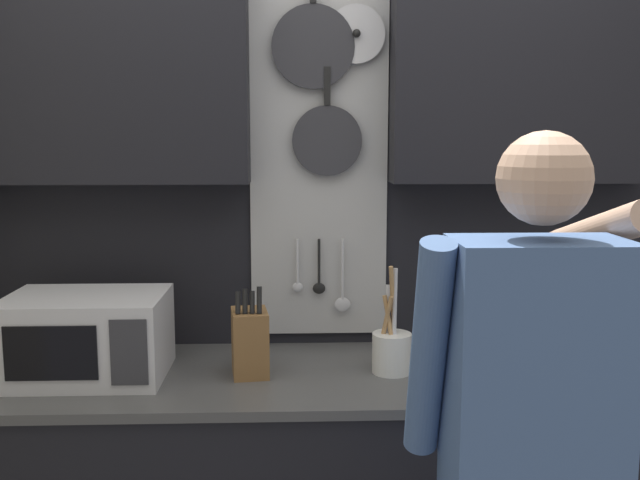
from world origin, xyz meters
The scene contains 5 objects.
back_wall_unit centered at (0.00, 0.30, 1.53)m, with size 2.89×0.20×2.50m.
microwave centered at (-0.74, -0.02, 1.01)m, with size 0.49×0.36×0.26m.
knife_block centered at (-0.23, -0.02, 0.99)m, with size 0.13×0.16×0.29m.
utensil_crock centered at (0.22, -0.02, 0.96)m, with size 0.13×0.13×0.35m.
person centered at (0.44, -0.71, 0.98)m, with size 0.54×0.64×1.65m.
Camera 1 is at (-0.09, -2.21, 1.64)m, focal length 40.00 mm.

